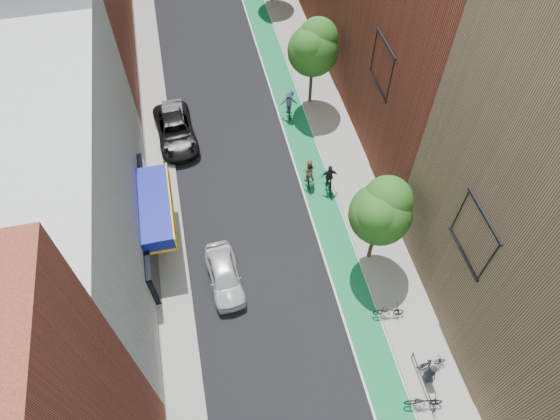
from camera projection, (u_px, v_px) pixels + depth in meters
bike_lane at (283, 88)px, 38.84m from camera, size 2.00×68.00×0.01m
sidewalk_left at (154, 106)px, 37.51m from camera, size 2.00×68.00×0.15m
sidewalk_right at (314, 83)px, 39.11m from camera, size 3.00×68.00×0.15m
building_left_white at (47, 190)px, 25.17m from camera, size 8.00×20.00×12.00m
tree_near at (382, 211)px, 26.08m from camera, size 3.40×3.36×6.42m
tree_mid at (314, 47)px, 33.97m from camera, size 3.55×3.53×6.74m
parked_car_white at (224, 275)px, 28.25m from camera, size 2.00×4.43×1.47m
parked_car_black at (176, 131)px, 35.00m from camera, size 2.99×5.77×1.55m
parked_car_silver at (174, 121)px, 35.69m from camera, size 1.47×4.15×1.36m
cyclist_lane_near at (308, 174)px, 32.47m from camera, size 0.95×1.85×2.14m
cyclist_lane_mid at (329, 181)px, 32.18m from camera, size 1.12×1.69×2.21m
cyclist_lane_far at (289, 105)px, 36.24m from camera, size 1.31×1.84×2.25m
parked_bike_near at (424, 401)px, 24.26m from camera, size 1.98×1.02×0.99m
parked_bike_mid at (432, 363)px, 25.39m from camera, size 1.59×0.46×0.96m
parked_bike_far at (389, 311)px, 27.11m from camera, size 1.79×0.91×0.90m
pedestrian at (430, 373)px, 24.78m from camera, size 0.73×0.89×1.55m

